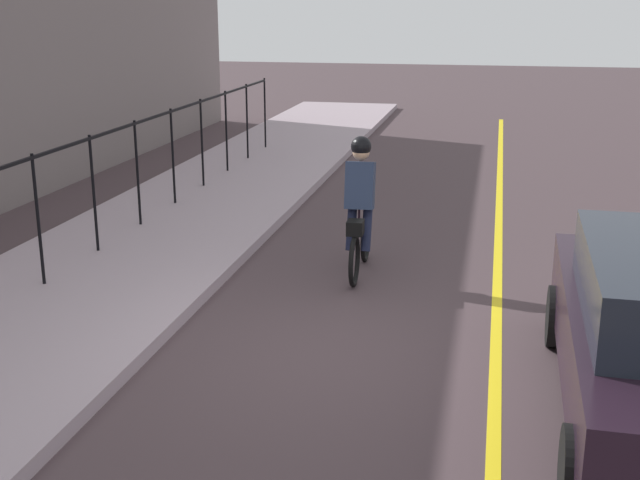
{
  "coord_description": "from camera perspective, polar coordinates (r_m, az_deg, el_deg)",
  "views": [
    {
      "loc": [
        -7.6,
        -1.47,
        3.46
      ],
      "look_at": [
        0.69,
        0.3,
        1.0
      ],
      "focal_mm": 46.43,
      "sensor_mm": 36.0,
      "label": 1
    }
  ],
  "objects": [
    {
      "name": "iron_fence",
      "position": [
        10.31,
        -19.02,
        3.14
      ],
      "size": [
        19.91,
        0.04,
        1.6
      ],
      "color": "black",
      "rests_on": "sidewalk"
    },
    {
      "name": "lane_line_centre",
      "position": [
        8.35,
        12.0,
        -8.67
      ],
      "size": [
        36.0,
        0.12,
        0.01
      ],
      "primitive_type": "cube",
      "color": "yellow",
      "rests_on": "ground"
    },
    {
      "name": "sidewalk",
      "position": [
        9.64,
        -19.32,
        -5.34
      ],
      "size": [
        40.0,
        3.2,
        0.15
      ],
      "primitive_type": "cube",
      "color": "#A08D96",
      "rests_on": "ground"
    },
    {
      "name": "cyclist_lead",
      "position": [
        10.61,
        2.77,
        2.26
      ],
      "size": [
        1.71,
        0.37,
        1.83
      ],
      "rotation": [
        0.0,
        0.0,
        0.02
      ],
      "color": "black",
      "rests_on": "ground"
    },
    {
      "name": "ground_plane",
      "position": [
        8.47,
        1.03,
        -7.92
      ],
      "size": [
        80.0,
        80.0,
        0.0
      ],
      "primitive_type": "plane",
      "color": "#433538"
    }
  ]
}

